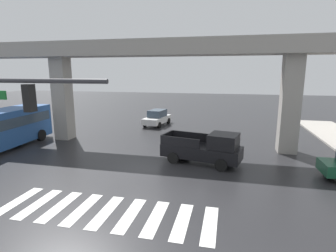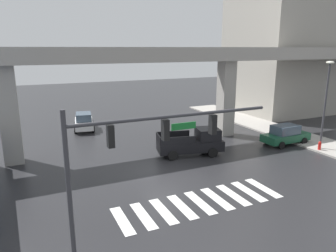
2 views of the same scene
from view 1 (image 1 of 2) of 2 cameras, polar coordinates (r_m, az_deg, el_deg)
ground_plane at (r=16.28m, az=-5.63°, el=-9.65°), size 120.00×120.00×0.00m
crosswalk_stripes at (r=12.19m, az=-13.19°, el=-17.50°), size 9.35×2.80×0.01m
elevated_overpass at (r=21.20m, az=-0.55°, el=15.05°), size 55.23×2.54×8.29m
pickup_truck at (r=17.41m, az=8.10°, el=-4.86°), size 5.39×2.99×2.08m
sedan_white at (r=29.75m, az=-2.36°, el=1.81°), size 2.46×4.52×1.72m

